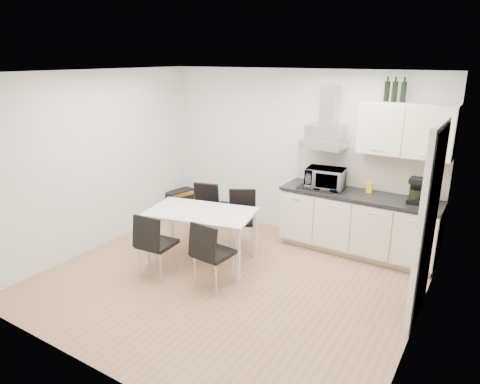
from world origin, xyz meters
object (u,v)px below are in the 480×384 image
(chair_near_right, at_px, (214,254))
(dining_table, at_px, (201,217))
(floor_speaker, at_px, (223,210))
(chair_far_right, at_px, (242,221))
(kitchenette, at_px, (363,199))
(guitar_amp, at_px, (180,202))
(chair_near_left, at_px, (157,244))
(chair_far_left, at_px, (202,214))

(chair_near_right, bearing_deg, dining_table, 143.62)
(floor_speaker, bearing_deg, chair_far_right, -53.96)
(kitchenette, distance_m, chair_near_right, 2.32)
(dining_table, xyz_separation_m, floor_speaker, (-0.72, 1.60, -0.54))
(guitar_amp, bearing_deg, chair_near_right, -29.65)
(chair_near_left, relative_size, guitar_amp, 1.57)
(chair_far_right, xyz_separation_m, guitar_amp, (-1.77, 0.70, -0.22))
(chair_near_left, bearing_deg, guitar_amp, 118.39)
(dining_table, height_order, floor_speaker, dining_table)
(dining_table, relative_size, guitar_amp, 2.83)
(guitar_amp, bearing_deg, kitchenette, 13.40)
(dining_table, bearing_deg, chair_near_right, -53.41)
(chair_near_right, height_order, floor_speaker, chair_near_right)
(chair_near_right, bearing_deg, floor_speaker, 126.02)
(kitchenette, relative_size, chair_far_left, 2.86)
(dining_table, xyz_separation_m, chair_near_left, (-0.24, -0.63, -0.23))
(chair_far_left, height_order, chair_far_right, same)
(kitchenette, distance_m, dining_table, 2.30)
(chair_far_left, relative_size, chair_near_right, 1.00)
(chair_near_left, bearing_deg, floor_speaker, 97.80)
(chair_near_left, height_order, guitar_amp, chair_near_left)
(guitar_amp, bearing_deg, chair_near_left, -45.38)
(guitar_amp, bearing_deg, floor_speaker, 29.43)
(chair_far_left, height_order, guitar_amp, chair_far_left)
(chair_far_left, relative_size, chair_far_right, 1.00)
(dining_table, bearing_deg, guitar_amp, 125.84)
(dining_table, height_order, chair_far_left, chair_far_left)
(dining_table, xyz_separation_m, guitar_amp, (-1.52, 1.35, -0.45))
(dining_table, bearing_deg, floor_speaker, 101.87)
(guitar_amp, height_order, floor_speaker, guitar_amp)
(chair_far_right, bearing_deg, dining_table, 40.40)
(kitchenette, distance_m, floor_speaker, 2.61)
(kitchenette, bearing_deg, chair_far_right, -153.09)
(chair_far_right, bearing_deg, chair_far_left, -23.22)
(dining_table, distance_m, chair_near_left, 0.71)
(chair_far_left, bearing_deg, chair_near_left, 83.28)
(kitchenette, relative_size, guitar_amp, 4.51)
(dining_table, height_order, chair_near_left, chair_near_left)
(chair_near_left, xyz_separation_m, floor_speaker, (-0.48, 2.23, -0.31))
(dining_table, bearing_deg, chair_near_left, -123.62)
(dining_table, distance_m, chair_far_right, 0.74)
(chair_far_left, distance_m, chair_near_left, 1.23)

